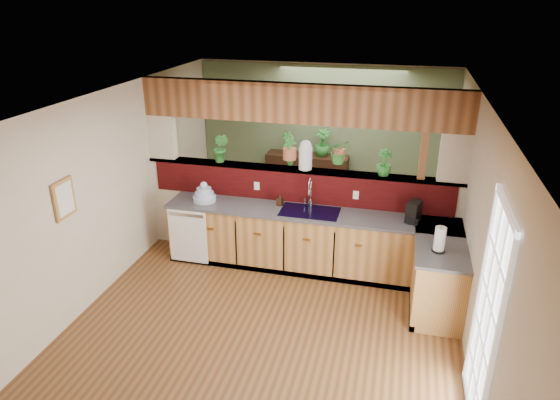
% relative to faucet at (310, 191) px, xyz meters
% --- Properties ---
extents(ground, '(4.60, 7.00, 0.01)m').
position_rel_faucet_xyz_m(ground, '(-0.22, -1.13, -1.14)').
color(ground, brown).
rests_on(ground, ground).
extents(ceiling, '(4.60, 7.00, 0.01)m').
position_rel_faucet_xyz_m(ceiling, '(-0.22, -1.13, 1.46)').
color(ceiling, brown).
rests_on(ceiling, ground).
extents(wall_back, '(4.60, 0.02, 2.60)m').
position_rel_faucet_xyz_m(wall_back, '(-0.22, 2.37, 0.16)').
color(wall_back, beige).
rests_on(wall_back, ground).
extents(wall_left, '(0.02, 7.00, 2.60)m').
position_rel_faucet_xyz_m(wall_left, '(-2.52, -1.13, 0.16)').
color(wall_left, beige).
rests_on(wall_left, ground).
extents(wall_right, '(0.02, 7.00, 2.60)m').
position_rel_faucet_xyz_m(wall_right, '(2.08, -1.13, 0.16)').
color(wall_right, beige).
rests_on(wall_right, ground).
extents(pass_through_partition, '(4.60, 0.21, 2.60)m').
position_rel_faucet_xyz_m(pass_through_partition, '(-0.19, 0.22, 0.05)').
color(pass_through_partition, beige).
rests_on(pass_through_partition, ground).
extents(pass_through_ledge, '(4.60, 0.21, 0.04)m').
position_rel_faucet_xyz_m(pass_through_ledge, '(-0.22, 0.22, 0.23)').
color(pass_through_ledge, brown).
rests_on(pass_through_ledge, ground).
extents(header_beam, '(4.60, 0.15, 0.55)m').
position_rel_faucet_xyz_m(header_beam, '(-0.22, 0.22, 1.18)').
color(header_beam, brown).
rests_on(header_beam, ground).
extents(sage_backwall, '(4.55, 0.02, 2.55)m').
position_rel_faucet_xyz_m(sage_backwall, '(-0.22, 2.35, 0.16)').
color(sage_backwall, '#566947').
rests_on(sage_backwall, ground).
extents(countertop, '(4.14, 1.52, 0.90)m').
position_rel_faucet_xyz_m(countertop, '(0.62, -0.26, -0.69)').
color(countertop, '#9C6B36').
rests_on(countertop, ground).
extents(dishwasher, '(0.58, 0.03, 0.82)m').
position_rel_faucet_xyz_m(dishwasher, '(-1.70, -0.47, -0.68)').
color(dishwasher, white).
rests_on(dishwasher, ground).
extents(navy_sink, '(0.82, 0.50, 0.18)m').
position_rel_faucet_xyz_m(navy_sink, '(0.03, -0.16, -0.32)').
color(navy_sink, black).
rests_on(navy_sink, countertop).
extents(french_door, '(0.06, 1.02, 2.16)m').
position_rel_faucet_xyz_m(french_door, '(2.05, -2.43, -0.09)').
color(french_door, white).
rests_on(french_door, ground).
extents(framed_print, '(0.04, 0.35, 0.45)m').
position_rel_faucet_xyz_m(framed_print, '(-2.49, -1.93, 0.41)').
color(framed_print, '#9C6B36').
rests_on(framed_print, wall_left).
extents(faucet, '(0.20, 0.20, 0.45)m').
position_rel_faucet_xyz_m(faucet, '(0.00, 0.00, 0.00)').
color(faucet, '#B7B7B2').
rests_on(faucet, countertop).
extents(dish_stack, '(0.34, 0.34, 0.30)m').
position_rel_faucet_xyz_m(dish_stack, '(-1.54, -0.15, -0.15)').
color(dish_stack, '#A7B7D8').
rests_on(dish_stack, countertop).
extents(soap_dispenser, '(0.10, 0.10, 0.18)m').
position_rel_faucet_xyz_m(soap_dispenser, '(-0.42, -0.04, -0.15)').
color(soap_dispenser, '#3C2415').
rests_on(soap_dispenser, countertop).
extents(coffee_maker, '(0.15, 0.25, 0.28)m').
position_rel_faucet_xyz_m(coffee_maker, '(1.43, -0.14, -0.11)').
color(coffee_maker, black).
rests_on(coffee_maker, countertop).
extents(paper_towel, '(0.16, 0.16, 0.33)m').
position_rel_faucet_xyz_m(paper_towel, '(1.73, -0.92, -0.09)').
color(paper_towel, black).
rests_on(paper_towel, countertop).
extents(glass_jar, '(0.19, 0.19, 0.42)m').
position_rel_faucet_xyz_m(glass_jar, '(-0.12, 0.22, 0.46)').
color(glass_jar, silver).
rests_on(glass_jar, pass_through_ledge).
extents(ledge_plant_left, '(0.26, 0.22, 0.44)m').
position_rel_faucet_xyz_m(ledge_plant_left, '(-1.39, 0.22, 0.47)').
color(ledge_plant_left, '#266926').
rests_on(ledge_plant_left, pass_through_ledge).
extents(ledge_plant_right, '(0.23, 0.23, 0.37)m').
position_rel_faucet_xyz_m(ledge_plant_right, '(0.98, 0.22, 0.43)').
color(ledge_plant_right, '#266926').
rests_on(ledge_plant_right, pass_through_ledge).
extents(hanging_plant_a, '(0.25, 0.22, 0.53)m').
position_rel_faucet_xyz_m(hanging_plant_a, '(-0.35, 0.22, 0.62)').
color(hanging_plant_a, brown).
rests_on(hanging_plant_a, header_beam).
extents(hanging_plant_b, '(0.34, 0.31, 0.47)m').
position_rel_faucet_xyz_m(hanging_plant_b, '(0.36, 0.22, 0.70)').
color(hanging_plant_b, brown).
rests_on(hanging_plant_b, header_beam).
extents(shelving_console, '(1.50, 0.42, 0.99)m').
position_rel_faucet_xyz_m(shelving_console, '(-0.46, 2.12, -0.64)').
color(shelving_console, black).
rests_on(shelving_console, ground).
extents(shelf_plant_a, '(0.25, 0.20, 0.41)m').
position_rel_faucet_xyz_m(shelf_plant_a, '(-0.83, 2.12, 0.06)').
color(shelf_plant_a, '#266926').
rests_on(shelf_plant_a, shelving_console).
extents(shelf_plant_b, '(0.29, 0.29, 0.49)m').
position_rel_faucet_xyz_m(shelf_plant_b, '(-0.19, 2.12, 0.10)').
color(shelf_plant_b, '#266926').
rests_on(shelf_plant_b, shelving_console).
extents(floor_plant, '(0.64, 0.56, 0.71)m').
position_rel_faucet_xyz_m(floor_plant, '(1.06, 0.98, -0.79)').
color(floor_plant, '#266926').
rests_on(floor_plant, ground).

